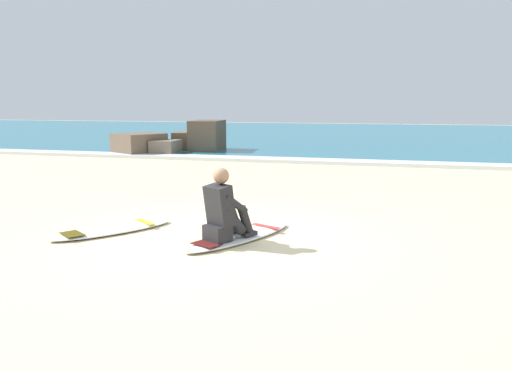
# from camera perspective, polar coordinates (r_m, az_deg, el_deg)

# --- Properties ---
(ground_plane) EXTENTS (80.00, 80.00, 0.00)m
(ground_plane) POSITION_cam_1_polar(r_m,az_deg,el_deg) (7.03, -3.75, -6.05)
(ground_plane) COLOR beige
(sea) EXTENTS (80.00, 28.00, 0.10)m
(sea) POSITION_cam_1_polar(r_m,az_deg,el_deg) (29.52, 11.24, 5.54)
(sea) COLOR teal
(sea) RESTS_ON ground
(breaking_foam) EXTENTS (80.00, 0.90, 0.11)m
(breaking_foam) POSITION_cam_1_polar(r_m,az_deg,el_deg) (15.94, 7.36, 2.68)
(breaking_foam) COLOR white
(breaking_foam) RESTS_ON ground
(surfboard_main) EXTENTS (1.30, 2.07, 0.08)m
(surfboard_main) POSITION_cam_1_polar(r_m,az_deg,el_deg) (7.06, -1.80, -5.67)
(surfboard_main) COLOR white
(surfboard_main) RESTS_ON ground
(surfer_seated) EXTENTS (0.63, 0.77, 0.95)m
(surfer_seated) POSITION_cam_1_polar(r_m,az_deg,el_deg) (6.73, -3.54, -2.92)
(surfer_seated) COLOR #232326
(surfer_seated) RESTS_ON surfboard_main
(surfboard_spare_near) EXTENTS (1.46, 1.83, 0.08)m
(surfboard_spare_near) POSITION_cam_1_polar(r_m,az_deg,el_deg) (7.71, -15.63, -4.74)
(surfboard_spare_near) COLOR white
(surfboard_spare_near) RESTS_ON ground
(rock_outcrop_distant) EXTENTS (3.68, 3.29, 1.20)m
(rock_outcrop_distant) POSITION_cam_1_polar(r_m,az_deg,el_deg) (18.96, -8.56, 4.93)
(rock_outcrop_distant) COLOR brown
(rock_outcrop_distant) RESTS_ON ground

